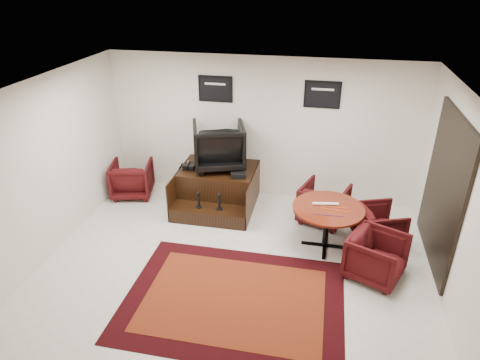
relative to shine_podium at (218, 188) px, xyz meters
The scene contains 16 objects.
ground 2.05m from the shine_podium, 68.41° to the right, with size 6.00×6.00×0.00m, color silver.
room_shell 2.55m from the shine_podium, 56.77° to the right, with size 6.02×5.02×2.81m.
area_rug 2.78m from the shine_podium, 71.20° to the right, with size 3.06×2.30×0.01m.
shine_podium is the anchor object (origin of this frame).
shine_chair 0.90m from the shine_podium, 90.00° to the left, with size 0.94×0.88×0.97m, color black.
shoes_pair 0.70m from the shine_podium, behind, with size 0.22×0.27×0.10m.
polish_kit 0.69m from the shine_podium, 28.93° to the right, with size 0.26×0.18×0.09m, color black.
umbrella_black 0.84m from the shine_podium, behind, with size 0.31×0.12×0.83m, color black, non-canonical shape.
umbrella_hooked 0.84m from the shine_podium, behind, with size 0.32×0.12×0.85m, color black, non-canonical shape.
armchair_side 1.81m from the shine_podium, behind, with size 0.77×0.72×0.79m, color black.
meeting_table 2.37m from the shine_podium, 26.13° to the right, with size 1.15×1.15×0.75m.
table_chair_back 2.06m from the shine_podium, ahead, with size 0.78×0.73×0.80m, color black.
table_chair_window 3.07m from the shine_podium, 13.33° to the right, with size 0.70×0.66×0.72m, color black.
table_chair_corner 3.32m from the shine_podium, 30.40° to the right, with size 0.76×0.72×0.79m, color black.
paper_roll 2.32m from the shine_podium, 25.31° to the right, with size 0.05×0.05×0.42m, color silver.
table_clutter 2.49m from the shine_podium, 27.43° to the right, with size 0.57×0.30×0.01m.
Camera 1 is at (1.17, -5.27, 4.22)m, focal length 32.00 mm.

